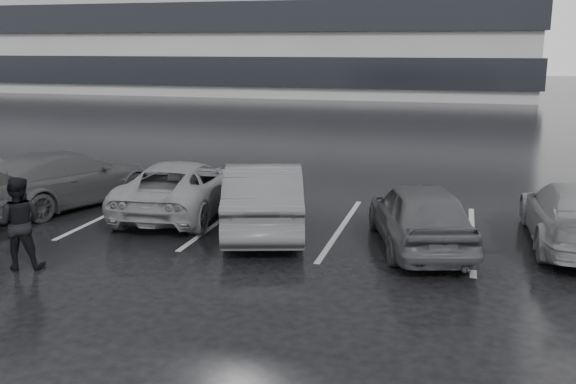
# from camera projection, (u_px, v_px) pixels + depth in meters

# --- Properties ---
(ground) EXTENTS (160.00, 160.00, 0.00)m
(ground) POSITION_uv_depth(u_px,v_px,m) (285.00, 261.00, 12.03)
(ground) COLOR black
(ground) RESTS_ON ground
(car_main) EXTENTS (2.64, 4.27, 1.36)m
(car_main) POSITION_uv_depth(u_px,v_px,m) (420.00, 215.00, 12.70)
(car_main) COLOR black
(car_main) RESTS_ON ground
(car_west_a) EXTENTS (2.83, 4.82, 1.50)m
(car_west_a) POSITION_uv_depth(u_px,v_px,m) (264.00, 197.00, 13.87)
(car_west_a) COLOR #2D2D2F
(car_west_a) RESTS_ON ground
(car_west_b) EXTENTS (2.53, 4.78, 1.28)m
(car_west_b) POSITION_uv_depth(u_px,v_px,m) (182.00, 187.00, 15.33)
(car_west_b) COLOR #545457
(car_west_b) RESTS_ON ground
(car_west_c) EXTENTS (3.36, 5.17, 1.39)m
(car_west_c) POSITION_uv_depth(u_px,v_px,m) (66.00, 179.00, 16.04)
(car_west_c) COLOR black
(car_west_c) RESTS_ON ground
(pedestrian_right) EXTENTS (0.99, 0.89, 1.69)m
(pedestrian_right) POSITION_uv_depth(u_px,v_px,m) (19.00, 223.00, 11.49)
(pedestrian_right) COLOR black
(pedestrian_right) RESTS_ON ground
(stall_stripes) EXTENTS (19.72, 5.00, 0.00)m
(stall_stripes) POSITION_uv_depth(u_px,v_px,m) (281.00, 223.00, 14.58)
(stall_stripes) COLOR gray
(stall_stripes) RESTS_ON ground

